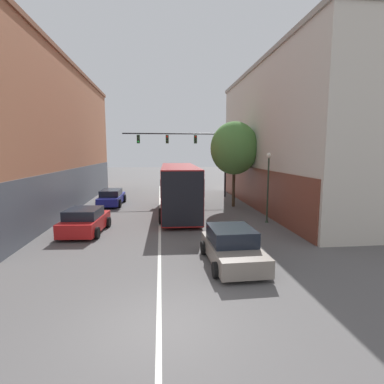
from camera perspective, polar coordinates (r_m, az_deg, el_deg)
The scene contains 11 objects.
ground_plane at distance 8.47m, azimuth -6.32°, elevation -24.27°, with size 160.00×160.00×0.00m, color #565454.
lane_center_line at distance 20.63m, azimuth -6.16°, elevation -4.86°, with size 0.14×37.91×0.01m.
building_left_brick at distance 26.93m, azimuth -27.29°, elevation 9.53°, with size 6.31×26.35×11.25m.
building_right_storefront at distance 25.61m, azimuth 18.41°, elevation 10.05°, with size 6.43×21.12×11.18m.
bus at distance 21.69m, azimuth -2.49°, elevation 1.00°, with size 2.95×10.40×3.47m.
hatchback_foreground at distance 12.34m, azimuth 7.67°, elevation -10.34°, with size 2.22×4.10×1.43m.
parked_car_left_near at distance 17.61m, azimuth -19.72°, elevation -5.25°, with size 2.35×3.99×1.40m.
parked_car_left_mid at distance 26.14m, azimuth -15.07°, elevation -1.00°, with size 2.04×4.48×1.32m.
traffic_signal_gantry at distance 29.24m, azimuth -0.18°, elevation 8.52°, with size 9.99×0.36×6.47m.
street_lamp at distance 19.34m, azimuth 14.29°, elevation 2.04°, with size 0.33×0.33×4.41m.
street_tree_near at distance 24.48m, azimuth 8.07°, elevation 8.24°, with size 3.84×3.46×6.86m.
Camera 1 is at (0.10, -7.19, 4.48)m, focal length 28.00 mm.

